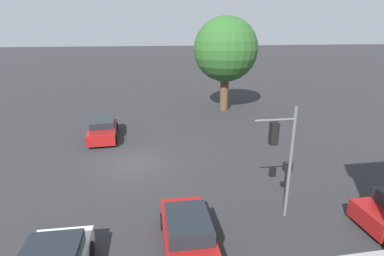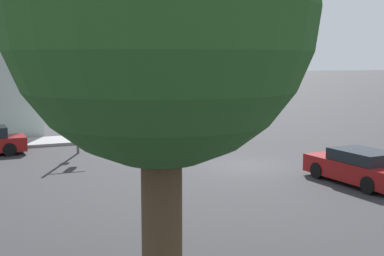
{
  "view_description": "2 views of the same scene",
  "coord_description": "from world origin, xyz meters",
  "px_view_note": "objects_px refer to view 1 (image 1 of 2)",
  "views": [
    {
      "loc": [
        16.73,
        0.71,
        7.57
      ],
      "look_at": [
        1.15,
        3.36,
        2.44
      ],
      "focal_mm": 28.0,
      "sensor_mm": 36.0,
      "label": 1
    },
    {
      "loc": [
        -21.42,
        12.56,
        5.02
      ],
      "look_at": [
        1.4,
        2.17,
        1.72
      ],
      "focal_mm": 50.0,
      "sensor_mm": 36.0,
      "label": 2
    }
  ],
  "objects_px": {
    "traffic_signal": "(282,149)",
    "crossing_car_0": "(188,233)",
    "street_tree": "(226,50)",
    "crossing_car_1": "(103,129)"
  },
  "relations": [
    {
      "from": "crossing_car_0",
      "to": "street_tree",
      "type": "bearing_deg",
      "value": -18.16
    },
    {
      "from": "street_tree",
      "to": "traffic_signal",
      "type": "bearing_deg",
      "value": -8.4
    },
    {
      "from": "traffic_signal",
      "to": "crossing_car_0",
      "type": "relative_size",
      "value": 1.19
    },
    {
      "from": "street_tree",
      "to": "crossing_car_0",
      "type": "xyz_separation_m",
      "value": [
        19.42,
        -6.71,
        -5.21
      ]
    },
    {
      "from": "traffic_signal",
      "to": "crossing_car_0",
      "type": "distance_m",
      "value": 4.91
    },
    {
      "from": "traffic_signal",
      "to": "crossing_car_1",
      "type": "height_order",
      "value": "traffic_signal"
    },
    {
      "from": "crossing_car_0",
      "to": "crossing_car_1",
      "type": "relative_size",
      "value": 0.85
    },
    {
      "from": "street_tree",
      "to": "crossing_car_1",
      "type": "bearing_deg",
      "value": -59.31
    },
    {
      "from": "crossing_car_0",
      "to": "crossing_car_1",
      "type": "height_order",
      "value": "crossing_car_0"
    },
    {
      "from": "crossing_car_0",
      "to": "crossing_car_1",
      "type": "xyz_separation_m",
      "value": [
        -12.87,
        -4.33,
        0.0
      ]
    }
  ]
}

